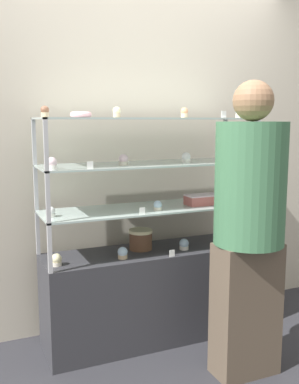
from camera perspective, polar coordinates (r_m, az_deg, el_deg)
The scene contains 29 objects.
ground_plane at distance 3.33m, azimuth 0.00°, elevation -17.93°, with size 20.00×20.00×0.00m, color #2D2D33.
back_wall at distance 3.31m, azimuth -2.49°, elevation 5.39°, with size 8.00×0.05×2.60m.
display_base at distance 3.20m, azimuth 0.00°, elevation -12.85°, with size 1.45×0.43×0.64m.
display_riser_lower at distance 3.03m, azimuth 0.00°, elevation -2.29°, with size 1.45×0.43×0.30m.
display_riser_middle at distance 2.98m, azimuth 0.00°, elevation 3.34°, with size 1.45×0.43×0.30m.
display_riser_upper at distance 2.97m, azimuth 0.00°, elevation 9.08°, with size 1.45×0.43×0.30m.
layer_cake_centerpiece at distance 3.09m, azimuth -1.13°, elevation -6.03°, with size 0.16×0.16×0.14m.
sheet_cake_frosted at distance 3.14m, azimuth 6.72°, elevation -0.95°, with size 0.23×0.13×0.07m.
cupcake_0 at distance 2.82m, azimuth -11.73°, elevation -8.46°, with size 0.06×0.06×0.08m.
cupcake_1 at distance 2.91m, azimuth -3.43°, elevation -7.76°, with size 0.06×0.06×0.08m.
cupcake_2 at distance 3.11m, azimuth 4.41°, elevation -6.66°, with size 0.06×0.06×0.08m.
cupcake_3 at distance 3.33m, azimuth 11.37°, elevation -5.73°, with size 0.06×0.06×0.08m.
price_tag_0 at distance 2.95m, azimuth 2.88°, elevation -7.79°, with size 0.04×0.00×0.04m.
cupcake_4 at distance 2.78m, azimuth -12.43°, elevation -2.50°, with size 0.05×0.05×0.06m.
cupcake_5 at distance 2.92m, azimuth 1.04°, elevation -1.77°, with size 0.05×0.05×0.06m.
cupcake_6 at distance 3.25m, azimuth 11.33°, elevation -0.81°, with size 0.05×0.05×0.06m.
price_tag_1 at distance 2.79m, azimuth -0.91°, elevation -2.42°, with size 0.04×0.00×0.04m.
cupcake_7 at distance 2.67m, azimuth -12.29°, elevation 3.56°, with size 0.06×0.06×0.07m.
cupcake_8 at distance 2.84m, azimuth -3.33°, elevation 4.08°, with size 0.06×0.06×0.07m.
cupcake_9 at distance 3.00m, azimuth 4.67°, elevation 4.33°, with size 0.06×0.06×0.07m.
cupcake_10 at distance 3.26m, azimuth 11.53°, elevation 4.55°, with size 0.06×0.06×0.07m.
price_tag_2 at distance 2.64m, azimuth -7.54°, elevation 3.39°, with size 0.04×0.00×0.04m.
cupcake_11 at distance 2.72m, azimuth -13.14°, elevation 9.91°, with size 0.05×0.05×0.07m.
cupcake_12 at distance 2.85m, azimuth -4.19°, elevation 10.07°, with size 0.05×0.05×0.07m.
cupcake_13 at distance 3.01m, azimuth 4.45°, elevation 10.02°, with size 0.05×0.05×0.07m.
cupcake_14 at distance 3.26m, azimuth 11.30°, elevation 9.80°, with size 0.05×0.05×0.07m.
price_tag_3 at distance 3.00m, azimuth 9.41°, elevation 9.72°, with size 0.04×0.00×0.04m.
donut_glazed at distance 2.80m, azimuth -8.71°, elevation 9.70°, with size 0.13×0.13×0.03m.
customer_figure at distance 2.65m, azimuth 12.52°, elevation -3.89°, with size 0.40×0.40×1.73m.
Camera 1 is at (-1.18, -2.72, 1.51)m, focal length 42.00 mm.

